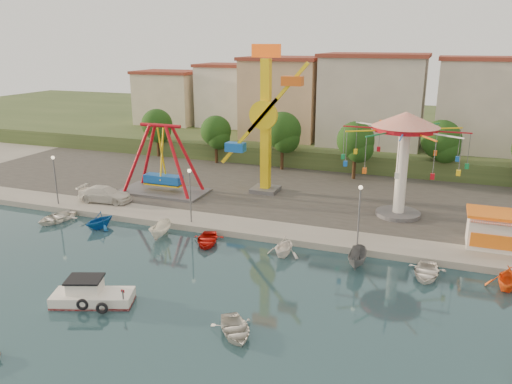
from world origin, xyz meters
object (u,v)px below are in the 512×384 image
at_px(wave_swinger, 404,141).
at_px(rowboat_a, 235,329).
at_px(cabin_motorboat, 91,296).
at_px(kamikaze_tower, 268,125).
at_px(pirate_ship_ride, 162,161).
at_px(van, 105,194).

bearing_deg(wave_swinger, rowboat_a, -107.05).
bearing_deg(cabin_motorboat, wave_swinger, 33.14).
height_order(wave_swinger, rowboat_a, wave_swinger).
relative_size(kamikaze_tower, wave_swinger, 1.42).
bearing_deg(pirate_ship_ride, rowboat_a, -51.33).
bearing_deg(cabin_motorboat, pirate_ship_ride, 88.79).
xyz_separation_m(rowboat_a, van, (-22.82, 18.05, 1.07)).
bearing_deg(wave_swinger, pirate_ship_ride, -177.35).
bearing_deg(kamikaze_tower, wave_swinger, -11.38).
bearing_deg(van, pirate_ship_ride, -45.63).
bearing_deg(pirate_ship_ride, kamikaze_tower, 20.56).
bearing_deg(kamikaze_tower, rowboat_a, -74.94).
relative_size(cabin_motorboat, van, 1.00).
distance_m(kamikaze_tower, wave_swinger, 15.18).
distance_m(pirate_ship_ride, kamikaze_tower, 12.65).
xyz_separation_m(cabin_motorboat, rowboat_a, (10.80, -0.15, -0.13)).
distance_m(wave_swinger, cabin_motorboat, 31.36).
bearing_deg(rowboat_a, van, 105.71).
bearing_deg(pirate_ship_ride, wave_swinger, 2.65).
bearing_deg(wave_swinger, cabin_motorboat, -127.00).
bearing_deg(wave_swinger, kamikaze_tower, 168.62).
height_order(pirate_ship_ride, rowboat_a, pirate_ship_ride).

